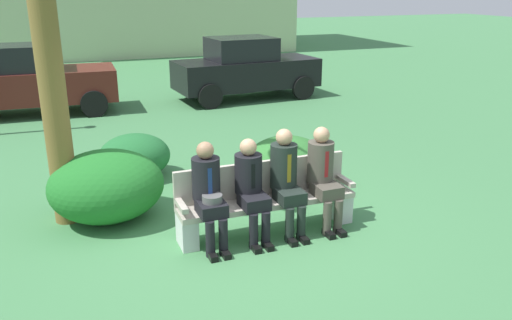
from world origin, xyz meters
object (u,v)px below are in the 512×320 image
object	(u,v)px
seated_man_rightmost	(323,172)
shrub_mid_lawn	(107,186)
park_bench	(266,199)
shrub_near_bench	(287,163)
seated_man_centerright	(286,176)
parked_car_near	(30,80)
seated_man_leftmost	(209,190)
shrub_far_lawn	(135,156)
seated_man_centerleft	(251,185)
parked_car_far	(245,68)

from	to	relation	value
seated_man_rightmost	shrub_mid_lawn	xyz separation A→B (m)	(-2.60, 1.22, -0.26)
park_bench	seated_man_rightmost	bearing A→B (deg)	-9.66
park_bench	shrub_near_bench	distance (m)	1.51
seated_man_centerright	parked_car_near	size ratio (longest dim) A/B	0.34
parked_car_near	seated_man_leftmost	bearing A→B (deg)	-75.80
shrub_far_lawn	shrub_mid_lawn	bearing A→B (deg)	-111.92
seated_man_centerleft	seated_man_centerright	distance (m)	0.48
seated_man_leftmost	shrub_near_bench	bearing A→B (deg)	39.65
shrub_far_lawn	parked_car_near	bearing A→B (deg)	106.56
seated_man_leftmost	seated_man_centerleft	bearing A→B (deg)	0.37
shrub_far_lawn	seated_man_centerright	bearing A→B (deg)	-61.62
seated_man_leftmost	shrub_far_lawn	size ratio (longest dim) A/B	1.11
park_bench	seated_man_rightmost	size ratio (longest dim) A/B	1.75
shrub_mid_lawn	parked_car_far	bearing A→B (deg)	56.22
seated_man_rightmost	seated_man_leftmost	bearing A→B (deg)	-179.68
seated_man_centerleft	parked_car_near	world-z (taller)	parked_car_near
shrub_near_bench	parked_car_near	world-z (taller)	parked_car_near
park_bench	shrub_near_bench	world-z (taller)	park_bench
seated_man_rightmost	parked_car_near	size ratio (longest dim) A/B	0.33
parked_car_near	seated_man_rightmost	bearing A→B (deg)	-66.07
park_bench	parked_car_near	xyz separation A→B (m)	(-2.84, 7.97, 0.40)
seated_man_leftmost	seated_man_centerright	xyz separation A→B (m)	(1.02, 0.01, 0.03)
seated_man_leftmost	seated_man_rightmost	size ratio (longest dim) A/B	0.98
shrub_far_lawn	parked_car_near	distance (m)	5.62
seated_man_centerright	shrub_mid_lawn	world-z (taller)	seated_man_centerright
shrub_mid_lawn	seated_man_rightmost	bearing A→B (deg)	-25.18
seated_man_centerleft	shrub_far_lawn	distance (m)	2.93
seated_man_rightmost	shrub_near_bench	xyz separation A→B (m)	(0.11, 1.36, -0.32)
seated_man_centerleft	parked_car_far	distance (m)	8.44
seated_man_centerleft	shrub_mid_lawn	size ratio (longest dim) A/B	0.83
seated_man_centerleft	seated_man_centerright	xyz separation A→B (m)	(0.48, 0.01, 0.04)
park_bench	shrub_near_bench	bearing A→B (deg)	55.09
shrub_near_bench	parked_car_near	bearing A→B (deg)	118.82
park_bench	seated_man_leftmost	size ratio (longest dim) A/B	1.79
seated_man_centerleft	seated_man_rightmost	world-z (taller)	seated_man_rightmost
parked_car_far	parked_car_near	bearing A→B (deg)	178.22
seated_man_leftmost	shrub_far_lawn	bearing A→B (deg)	99.45
seated_man_leftmost	shrub_mid_lawn	bearing A→B (deg)	130.73
seated_man_leftmost	seated_man_centerleft	xyz separation A→B (m)	(0.54, 0.00, -0.01)
seated_man_centerleft	seated_man_rightmost	size ratio (longest dim) A/B	0.96
shrub_near_bench	shrub_mid_lawn	world-z (taller)	shrub_mid_lawn
seated_man_leftmost	seated_man_centerright	bearing A→B (deg)	0.62
seated_man_centerleft	parked_car_far	xyz separation A→B (m)	(2.88, 7.93, 0.13)
seated_man_leftmost	parked_car_near	world-z (taller)	parked_car_near
seated_man_leftmost	seated_man_rightmost	xyz separation A→B (m)	(1.54, 0.01, 0.02)
seated_man_leftmost	parked_car_far	xyz separation A→B (m)	(3.42, 7.94, 0.12)
shrub_mid_lawn	parked_car_near	distance (m)	6.96
seated_man_centerright	seated_man_centerleft	bearing A→B (deg)	-179.11
shrub_far_lawn	parked_car_near	size ratio (longest dim) A/B	0.29
seated_man_centerleft	parked_car_near	size ratio (longest dim) A/B	0.32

